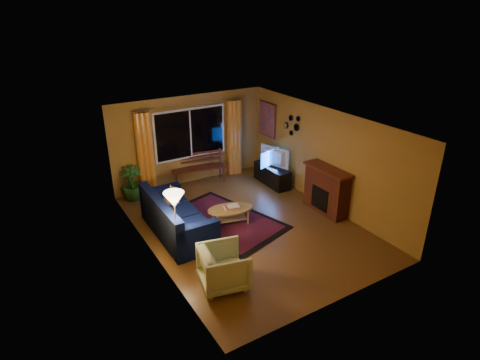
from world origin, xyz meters
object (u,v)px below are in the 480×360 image
armchair (224,265)px  coffee_table (230,216)px  sofa (177,215)px  floor_lamp (176,226)px  bench (199,176)px  tv_console (272,175)px

armchair → coffee_table: 2.26m
sofa → floor_lamp: 1.01m
sofa → coffee_table: size_ratio=2.10×
bench → tv_console: bearing=-21.2°
floor_lamp → coffee_table: floor_lamp is taller
tv_console → coffee_table: bearing=-147.2°
armchair → floor_lamp: bearing=30.6°
bench → sofa: (-1.59, -2.23, 0.23)m
armchair → floor_lamp: size_ratio=0.57×
bench → floor_lamp: bearing=-111.1°
bench → coffee_table: size_ratio=1.43×
coffee_table → tv_console: 2.51m
bench → sofa: sofa is taller
bench → tv_console: 2.09m
floor_lamp → tv_console: (3.74, 2.00, -0.47)m
sofa → tv_console: size_ratio=1.78×
bench → floor_lamp: size_ratio=1.04×
coffee_table → bench: bearing=81.5°
sofa → bench: bearing=55.1°
armchair → bench: bearing=-7.3°
bench → floor_lamp: floor_lamp is taller
sofa → armchair: bearing=-89.3°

